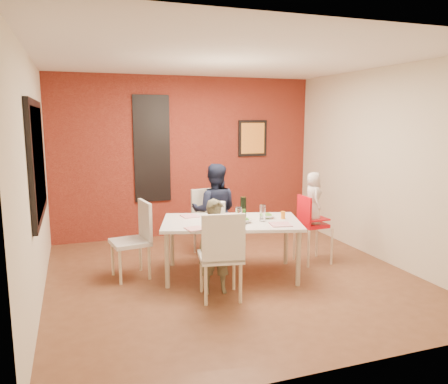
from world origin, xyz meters
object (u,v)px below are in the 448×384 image
object	(u,v)px
chair_far	(209,218)
child_near	(216,247)
chair_near	(222,252)
child_far	(215,211)
high_chair	(311,223)
wine_bottle	(243,208)
chair_left	(137,235)
toddler	(313,198)
dining_table	(231,226)
paper_towel_roll	(221,211)

from	to	relation	value
chair_far	child_near	bearing A→B (deg)	-114.10
chair_near	chair_far	size ratio (longest dim) A/B	1.05
chair_far	child_far	size ratio (longest dim) A/B	0.70
high_chair	wine_bottle	bearing A→B (deg)	92.29
chair_far	child_near	world-z (taller)	child_near
chair_left	child_far	distance (m)	1.24
wine_bottle	high_chair	bearing A→B (deg)	4.53
chair_far	wine_bottle	xyz separation A→B (m)	(0.17, -0.98, 0.33)
chair_left	child_near	xyz separation A→B (m)	(0.79, -0.83, 0.01)
toddler	chair_far	bearing A→B (deg)	67.75
high_chair	wine_bottle	world-z (taller)	wine_bottle
dining_table	high_chair	xyz separation A→B (m)	(1.21, 0.10, -0.08)
child_near	paper_towel_roll	distance (m)	0.63
chair_left	toddler	distance (m)	2.43
paper_towel_roll	chair_left	bearing A→B (deg)	162.81
chair_near	chair_left	world-z (taller)	chair_near
chair_near	paper_towel_roll	world-z (taller)	chair_near
chair_far	toddler	world-z (taller)	toddler
dining_table	chair_far	distance (m)	1.01
chair_left	dining_table	bearing A→B (deg)	63.98
dining_table	child_near	bearing A→B (deg)	-127.25
child_near	child_far	bearing A→B (deg)	83.19
chair_far	high_chair	distance (m)	1.50
child_far	toddler	size ratio (longest dim) A/B	1.92
high_chair	child_far	world-z (taller)	child_far
chair_far	child_far	distance (m)	0.29
child_near	toddler	bearing A→B (deg)	30.34
child_near	dining_table	bearing A→B (deg)	63.18
child_near	wine_bottle	xyz separation A→B (m)	(0.53, 0.49, 0.32)
chair_near	child_far	distance (m)	1.53
chair_near	child_far	bearing A→B (deg)	-95.65
wine_bottle	child_near	bearing A→B (deg)	-137.11
dining_table	child_near	xyz separation A→B (m)	(-0.36, -0.47, -0.10)
chair_left	wine_bottle	distance (m)	1.40
chair_near	high_chair	distance (m)	1.79
chair_near	chair_left	distance (m)	1.32
child_far	wine_bottle	bearing A→B (deg)	122.19
child_near	child_far	distance (m)	1.29
chair_far	child_far	bearing A→B (deg)	-96.60
chair_near	wine_bottle	size ratio (longest dim) A/B	3.43
chair_near	toddler	size ratio (longest dim) A/B	1.41
wine_bottle	chair_far	bearing A→B (deg)	99.68
dining_table	chair_near	world-z (taller)	chair_near
paper_towel_roll	chair_far	bearing A→B (deg)	82.29
toddler	paper_towel_roll	distance (m)	1.37
dining_table	high_chair	size ratio (longest dim) A/B	2.02
chair_near	child_near	world-z (taller)	child_near
child_far	child_near	bearing A→B (deg)	93.27
child_far	high_chair	bearing A→B (deg)	171.90
high_chair	child_near	size ratio (longest dim) A/B	0.87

